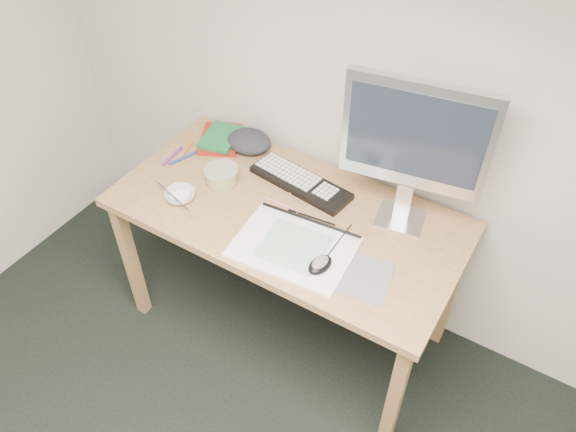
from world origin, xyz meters
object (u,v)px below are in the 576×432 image
(sketchpad, at_px, (294,247))
(monitor, at_px, (415,140))
(keyboard, at_px, (301,183))
(desk, at_px, (287,226))
(rice_bowl, at_px, (180,196))

(sketchpad, height_order, monitor, monitor)
(sketchpad, xyz_separation_m, keyboard, (-0.16, 0.32, 0.01))
(desk, height_order, monitor, monitor)
(keyboard, relative_size, rice_bowl, 3.63)
(sketchpad, height_order, keyboard, keyboard)
(rice_bowl, bearing_deg, desk, 22.32)
(desk, height_order, rice_bowl, rice_bowl)
(desk, distance_m, sketchpad, 0.22)
(keyboard, distance_m, rice_bowl, 0.49)
(keyboard, bearing_deg, monitor, 11.92)
(desk, height_order, keyboard, keyboard)
(sketchpad, distance_m, keyboard, 0.36)
(desk, height_order, sketchpad, sketchpad)
(monitor, bearing_deg, keyboard, 174.85)
(sketchpad, bearing_deg, desk, 123.92)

